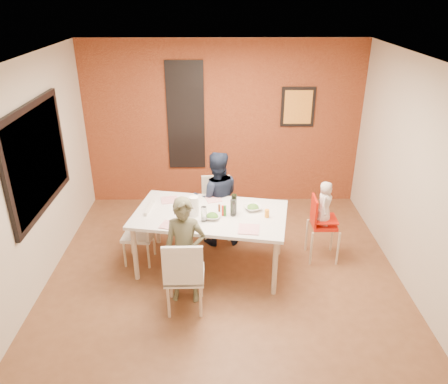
{
  "coord_description": "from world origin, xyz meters",
  "views": [
    {
      "loc": [
        -0.04,
        -4.67,
        3.39
      ],
      "look_at": [
        0.0,
        0.3,
        1.05
      ],
      "focal_mm": 35.0,
      "sensor_mm": 36.0,
      "label": 1
    }
  ],
  "objects_px": {
    "chair_left": "(144,231)",
    "high_chair": "(321,222)",
    "wine_bottle": "(234,204)",
    "child_near": "(185,251)",
    "dining_table": "(210,218)",
    "child_far": "(216,199)",
    "chair_far": "(216,203)",
    "paper_towel_roll": "(194,206)",
    "chair_near": "(184,273)",
    "toddler": "(325,203)"
  },
  "relations": [
    {
      "from": "child_near",
      "to": "toddler",
      "type": "relative_size",
      "value": 2.2
    },
    {
      "from": "child_near",
      "to": "toddler",
      "type": "distance_m",
      "value": 1.97
    },
    {
      "from": "high_chair",
      "to": "child_near",
      "type": "relative_size",
      "value": 0.69
    },
    {
      "from": "chair_left",
      "to": "paper_towel_roll",
      "type": "bearing_deg",
      "value": 80.85
    },
    {
      "from": "child_far",
      "to": "chair_left",
      "type": "bearing_deg",
      "value": 21.93
    },
    {
      "from": "child_far",
      "to": "toddler",
      "type": "bearing_deg",
      "value": 156.9
    },
    {
      "from": "dining_table",
      "to": "wine_bottle",
      "type": "height_order",
      "value": "wine_bottle"
    },
    {
      "from": "high_chair",
      "to": "child_far",
      "type": "xyz_separation_m",
      "value": [
        -1.4,
        0.44,
        0.15
      ]
    },
    {
      "from": "paper_towel_roll",
      "to": "high_chair",
      "type": "bearing_deg",
      "value": 8.67
    },
    {
      "from": "child_near",
      "to": "paper_towel_roll",
      "type": "relative_size",
      "value": 5.11
    },
    {
      "from": "wine_bottle",
      "to": "paper_towel_roll",
      "type": "bearing_deg",
      "value": -172.92
    },
    {
      "from": "toddler",
      "to": "paper_towel_roll",
      "type": "distance_m",
      "value": 1.71
    },
    {
      "from": "child_far",
      "to": "chair_near",
      "type": "bearing_deg",
      "value": 71.32
    },
    {
      "from": "chair_far",
      "to": "toddler",
      "type": "xyz_separation_m",
      "value": [
        1.42,
        -0.68,
        0.34
      ]
    },
    {
      "from": "child_near",
      "to": "wine_bottle",
      "type": "bearing_deg",
      "value": 51.98
    },
    {
      "from": "chair_far",
      "to": "paper_towel_roll",
      "type": "distance_m",
      "value": 1.06
    },
    {
      "from": "chair_near",
      "to": "child_near",
      "type": "relative_size",
      "value": 0.72
    },
    {
      "from": "wine_bottle",
      "to": "paper_towel_roll",
      "type": "xyz_separation_m",
      "value": [
        -0.5,
        -0.06,
        -0.0
      ]
    },
    {
      "from": "chair_far",
      "to": "wine_bottle",
      "type": "distance_m",
      "value": 1.0
    },
    {
      "from": "chair_near",
      "to": "high_chair",
      "type": "xyz_separation_m",
      "value": [
        1.74,
        1.1,
        0.02
      ]
    },
    {
      "from": "chair_left",
      "to": "high_chair",
      "type": "xyz_separation_m",
      "value": [
        2.36,
        0.07,
        0.08
      ]
    },
    {
      "from": "child_far",
      "to": "wine_bottle",
      "type": "xyz_separation_m",
      "value": [
        0.23,
        -0.63,
        0.23
      ]
    },
    {
      "from": "chair_left",
      "to": "paper_towel_roll",
      "type": "height_order",
      "value": "paper_towel_roll"
    },
    {
      "from": "wine_bottle",
      "to": "child_near",
      "type": "bearing_deg",
      "value": -130.99
    },
    {
      "from": "chair_left",
      "to": "toddler",
      "type": "distance_m",
      "value": 2.41
    },
    {
      "from": "chair_near",
      "to": "child_far",
      "type": "bearing_deg",
      "value": -103.9
    },
    {
      "from": "dining_table",
      "to": "child_far",
      "type": "distance_m",
      "value": 0.63
    },
    {
      "from": "dining_table",
      "to": "chair_left",
      "type": "distance_m",
      "value": 0.93
    },
    {
      "from": "toddler",
      "to": "wine_bottle",
      "type": "height_order",
      "value": "toddler"
    },
    {
      "from": "chair_far",
      "to": "high_chair",
      "type": "xyz_separation_m",
      "value": [
        1.4,
        -0.68,
        0.05
      ]
    },
    {
      "from": "dining_table",
      "to": "wine_bottle",
      "type": "relative_size",
      "value": 7.98
    },
    {
      "from": "child_near",
      "to": "child_far",
      "type": "bearing_deg",
      "value": 77.83
    },
    {
      "from": "chair_far",
      "to": "paper_towel_roll",
      "type": "height_order",
      "value": "paper_towel_roll"
    },
    {
      "from": "child_far",
      "to": "chair_far",
      "type": "bearing_deg",
      "value": -94.69
    },
    {
      "from": "chair_near",
      "to": "toddler",
      "type": "height_order",
      "value": "toddler"
    },
    {
      "from": "chair_near",
      "to": "child_far",
      "type": "distance_m",
      "value": 1.59
    },
    {
      "from": "chair_far",
      "to": "child_near",
      "type": "distance_m",
      "value": 1.58
    },
    {
      "from": "high_chair",
      "to": "wine_bottle",
      "type": "height_order",
      "value": "wine_bottle"
    },
    {
      "from": "chair_near",
      "to": "child_near",
      "type": "height_order",
      "value": "child_near"
    },
    {
      "from": "dining_table",
      "to": "chair_far",
      "type": "xyz_separation_m",
      "value": [
        0.07,
        0.87,
        -0.22
      ]
    },
    {
      "from": "chair_near",
      "to": "toddler",
      "type": "xyz_separation_m",
      "value": [
        1.77,
        1.1,
        0.31
      ]
    },
    {
      "from": "child_far",
      "to": "paper_towel_roll",
      "type": "relative_size",
      "value": 5.38
    },
    {
      "from": "chair_near",
      "to": "child_far",
      "type": "relative_size",
      "value": 0.68
    },
    {
      "from": "child_near",
      "to": "paper_towel_roll",
      "type": "xyz_separation_m",
      "value": [
        0.08,
        0.6,
        0.27
      ]
    },
    {
      "from": "toddler",
      "to": "dining_table",
      "type": "bearing_deg",
      "value": 117.46
    },
    {
      "from": "high_chair",
      "to": "paper_towel_roll",
      "type": "xyz_separation_m",
      "value": [
        -1.67,
        -0.25,
        0.38
      ]
    },
    {
      "from": "child_near",
      "to": "chair_far",
      "type": "bearing_deg",
      "value": 80.29
    },
    {
      "from": "high_chair",
      "to": "child_near",
      "type": "xyz_separation_m",
      "value": [
        -1.75,
        -0.86,
        0.11
      ]
    },
    {
      "from": "chair_left",
      "to": "paper_towel_roll",
      "type": "xyz_separation_m",
      "value": [
        0.69,
        -0.18,
        0.45
      ]
    },
    {
      "from": "chair_near",
      "to": "paper_towel_roll",
      "type": "relative_size",
      "value": 3.67
    }
  ]
}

